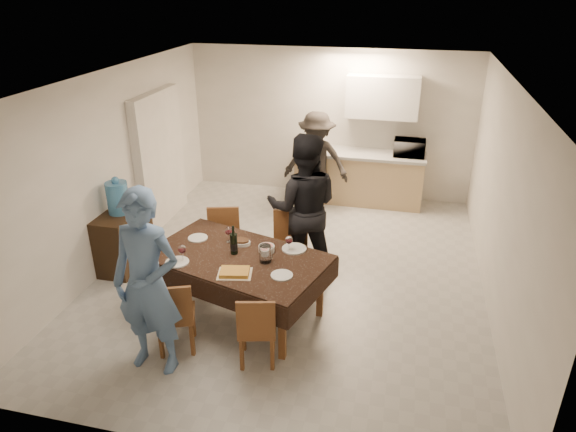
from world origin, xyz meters
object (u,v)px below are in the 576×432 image
(console, at_px, (124,239))
(person_near, at_px, (148,284))
(dining_table, at_px, (237,259))
(water_pitcher, at_px, (265,254))
(person_kitchen, at_px, (316,161))
(microwave, at_px, (409,148))
(wine_bottle, at_px, (234,240))
(water_jug, at_px, (118,198))
(savoury_tart, at_px, (235,272))
(person_far, at_px, (303,208))

(console, bearing_deg, person_near, -52.93)
(dining_table, xyz_separation_m, water_pitcher, (0.35, -0.05, 0.14))
(dining_table, distance_m, person_kitchen, 3.29)
(person_kitchen, bearing_deg, microwave, 16.61)
(console, distance_m, microwave, 4.82)
(wine_bottle, relative_size, person_near, 0.18)
(person_near, bearing_deg, water_jug, 129.34)
(savoury_tart, bearing_deg, console, 151.19)
(person_near, bearing_deg, console, 129.34)
(person_near, relative_size, person_kitchen, 1.16)
(water_jug, height_order, savoury_tart, water_jug)
(water_jug, xyz_separation_m, savoury_tart, (1.98, -1.09, -0.22))
(water_pitcher, relative_size, person_kitchen, 0.12)
(console, xyz_separation_m, savoury_tart, (1.98, -1.09, 0.40))
(dining_table, height_order, person_kitchen, person_kitchen)
(microwave, xyz_separation_m, person_kitchen, (-1.51, -0.45, -0.21))
(wine_bottle, xyz_separation_m, person_far, (0.60, 1.00, 0.03))
(microwave, bearing_deg, person_far, 64.54)
(console, xyz_separation_m, microwave, (3.70, 3.01, 0.65))
(water_jug, distance_m, person_kitchen, 3.38)
(microwave, bearing_deg, console, 39.15)
(dining_table, distance_m, wine_bottle, 0.22)
(dining_table, relative_size, person_kitchen, 1.33)
(water_pitcher, relative_size, savoury_tart, 0.56)
(person_far, relative_size, person_kitchen, 1.16)
(console, height_order, microwave, microwave)
(person_far, height_order, person_kitchen, person_far)
(water_pitcher, bearing_deg, dining_table, 171.87)
(person_kitchen, bearing_deg, person_near, -101.29)
(console, xyz_separation_m, wine_bottle, (1.83, -0.66, 0.55))
(savoury_tart, distance_m, microwave, 4.45)
(dining_table, height_order, water_jug, water_jug)
(microwave, bearing_deg, dining_table, 63.91)
(water_pitcher, height_order, person_kitchen, person_kitchen)
(dining_table, bearing_deg, microwave, 80.55)
(console, distance_m, wine_bottle, 2.02)
(water_pitcher, distance_m, person_kitchen, 3.32)
(water_pitcher, xyz_separation_m, person_near, (-0.90, -1.00, 0.10))
(person_near, relative_size, person_far, 0.99)
(wine_bottle, relative_size, person_kitchen, 0.21)
(console, height_order, water_jug, water_jug)
(console, relative_size, savoury_tart, 2.42)
(person_kitchen, bearing_deg, water_pitcher, -89.36)
(water_pitcher, bearing_deg, microwave, 68.68)
(savoury_tart, relative_size, person_far, 0.18)
(dining_table, relative_size, console, 2.57)
(console, distance_m, water_jug, 0.62)
(console, distance_m, savoury_tart, 2.29)
(wine_bottle, bearing_deg, water_pitcher, -14.04)
(person_near, bearing_deg, savoury_tart, 48.14)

